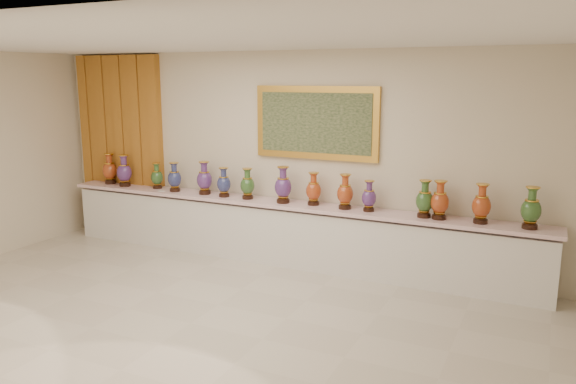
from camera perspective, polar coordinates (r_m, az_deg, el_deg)
name	(u,v)px	position (r m, az deg, el deg)	size (l,w,h in m)	color
ground	(191,323)	(6.38, -9.84, -12.99)	(8.00, 8.00, 0.00)	beige
room	(148,144)	(9.31, -14.00, 4.79)	(8.00, 8.00, 8.00)	beige
counter	(282,233)	(8.06, -0.62, -4.21)	(7.28, 0.48, 0.90)	white
vase_0	(110,170)	(9.72, -17.66, 2.13)	(0.28, 0.28, 0.50)	black
vase_1	(124,172)	(9.41, -16.30, 1.94)	(0.24, 0.24, 0.51)	black
vase_2	(157,177)	(9.10, -13.17, 1.49)	(0.23, 0.23, 0.41)	black
vase_3	(175,178)	(8.80, -11.46, 1.36)	(0.24, 0.24, 0.45)	black
vase_4	(204,180)	(8.52, -8.49, 1.26)	(0.26, 0.26, 0.50)	black
vase_5	(224,184)	(8.30, -6.53, 0.85)	(0.25, 0.25, 0.44)	black
vase_6	(247,185)	(8.12, -4.14, 0.70)	(0.27, 0.27, 0.45)	black
vase_7	(283,187)	(7.84, -0.50, 0.55)	(0.25, 0.25, 0.52)	black
vase_8	(314,190)	(7.72, 2.61, 0.17)	(0.25, 0.25, 0.46)	black
vase_9	(345,193)	(7.52, 5.82, -0.14)	(0.27, 0.27, 0.47)	black
vase_10	(369,197)	(7.43, 8.23, -0.56)	(0.21, 0.21, 0.41)	black
vase_11	(425,201)	(7.24, 13.71, -0.86)	(0.28, 0.28, 0.48)	black
vase_12	(440,202)	(7.19, 15.16, -0.98)	(0.25, 0.25, 0.49)	black
vase_13	(481,206)	(7.14, 19.05, -1.31)	(0.28, 0.28, 0.49)	black
vase_14	(531,210)	(7.10, 23.46, -1.68)	(0.24, 0.24, 0.50)	black
label_card	(162,191)	(8.89, -12.71, 0.08)	(0.10, 0.06, 0.00)	white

